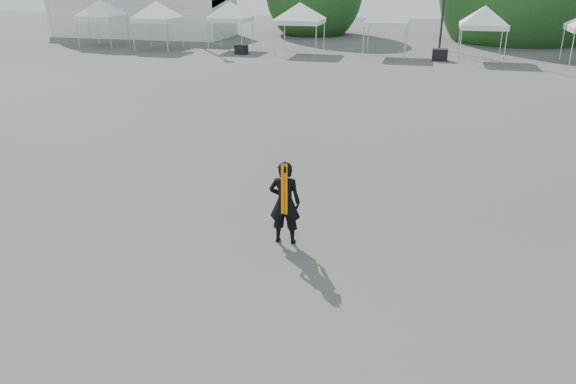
# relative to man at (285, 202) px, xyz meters

# --- Properties ---
(ground) EXTENTS (120.00, 120.00, 0.00)m
(ground) POSITION_rel_man_xyz_m (0.14, 0.83, -0.90)
(ground) COLOR #474442
(ground) RESTS_ON ground
(marquee) EXTENTS (15.00, 6.25, 4.23)m
(marquee) POSITION_rel_man_xyz_m (-21.86, 35.83, 1.07)
(marquee) COLOR white
(marquee) RESTS_ON ground
(tent_a) EXTENTS (4.04, 4.04, 3.88)m
(tent_a) POSITION_rel_man_xyz_m (-21.57, 28.75, 2.15)
(tent_a) COLOR silver
(tent_a) RESTS_ON ground
(tent_b) EXTENTS (3.95, 3.95, 3.88)m
(tent_b) POSITION_rel_man_xyz_m (-16.64, 27.92, 2.15)
(tent_b) COLOR silver
(tent_b) RESTS_ON ground
(tent_c) EXTENTS (3.84, 3.84, 3.88)m
(tent_c) POSITION_rel_man_xyz_m (-11.63, 29.33, 2.15)
(tent_c) COLOR silver
(tent_c) RESTS_ON ground
(tent_d) EXTENTS (4.40, 4.40, 3.88)m
(tent_d) POSITION_rel_man_xyz_m (-6.38, 28.84, 2.15)
(tent_d) COLOR silver
(tent_d) RESTS_ON ground
(tent_e) EXTENTS (4.01, 4.01, 3.88)m
(tent_e) POSITION_rel_man_xyz_m (-0.44, 28.70, 2.15)
(tent_e) COLOR silver
(tent_e) RESTS_ON ground
(tent_f) EXTENTS (4.02, 4.02, 3.88)m
(tent_f) POSITION_rel_man_xyz_m (5.65, 28.17, 2.15)
(tent_f) COLOR silver
(tent_f) RESTS_ON ground
(man) EXTENTS (0.68, 0.47, 1.80)m
(man) POSITION_rel_man_xyz_m (0.00, 0.00, 0.00)
(man) COLOR black
(man) RESTS_ON ground
(crate_west) EXTENTS (0.90, 0.78, 0.60)m
(crate_west) POSITION_rel_man_xyz_m (-10.03, 26.93, -0.61)
(crate_west) COLOR black
(crate_west) RESTS_ON ground
(crate_mid) EXTENTS (0.98, 0.78, 0.74)m
(crate_mid) POSITION_rel_man_xyz_m (3.16, 27.25, -0.53)
(crate_mid) COLOR black
(crate_mid) RESTS_ON ground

